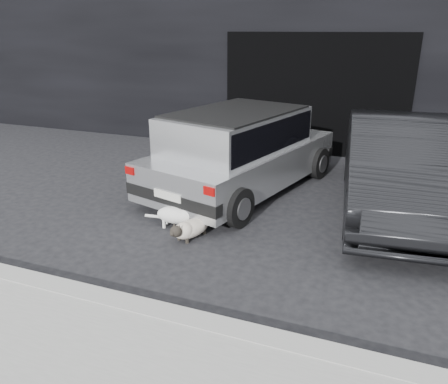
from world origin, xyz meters
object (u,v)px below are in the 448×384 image
(silver_hatchback, at_px, (240,147))
(cat_siamese, at_px, (189,229))
(second_car, at_px, (398,166))
(cat_white, at_px, (179,214))

(silver_hatchback, xyz_separation_m, cat_siamese, (-0.01, -2.04, -0.63))
(second_car, bearing_deg, cat_siamese, -147.11)
(cat_siamese, height_order, cat_white, cat_white)
(second_car, distance_m, cat_siamese, 3.32)
(cat_siamese, bearing_deg, cat_white, -27.48)
(silver_hatchback, height_order, cat_white, silver_hatchback)
(cat_siamese, distance_m, cat_white, 0.40)
(second_car, xyz_separation_m, cat_siamese, (-2.54, -2.06, -0.57))
(silver_hatchback, distance_m, cat_white, 1.88)
(second_car, bearing_deg, cat_white, -153.79)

